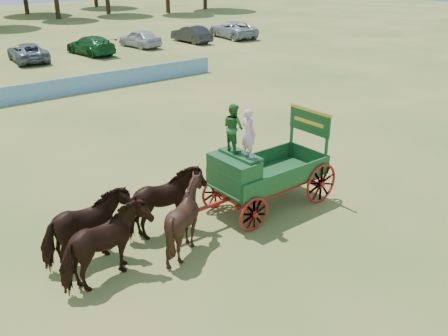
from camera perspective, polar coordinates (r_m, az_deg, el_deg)
ground at (r=16.03m, az=2.43°, el=-5.66°), size 160.00×160.00×0.00m
horse_lead_left at (r=12.94m, az=-13.32°, el=-8.73°), size 2.59×1.59×2.04m
horse_lead_right at (r=13.82m, az=-15.34°, el=-6.75°), size 2.46×1.20×2.04m
horse_wheel_left at (r=13.93m, az=-4.43°, el=-5.66°), size 2.08×1.91×2.04m
horse_wheel_right at (r=14.75m, az=-6.85°, el=-4.03°), size 2.42×1.11×2.04m
farm_dray at (r=15.74m, az=3.27°, el=0.22°), size 6.00×2.00×3.64m
sponsor_banner at (r=30.58m, az=-21.97°, el=7.90°), size 26.00×0.08×1.05m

